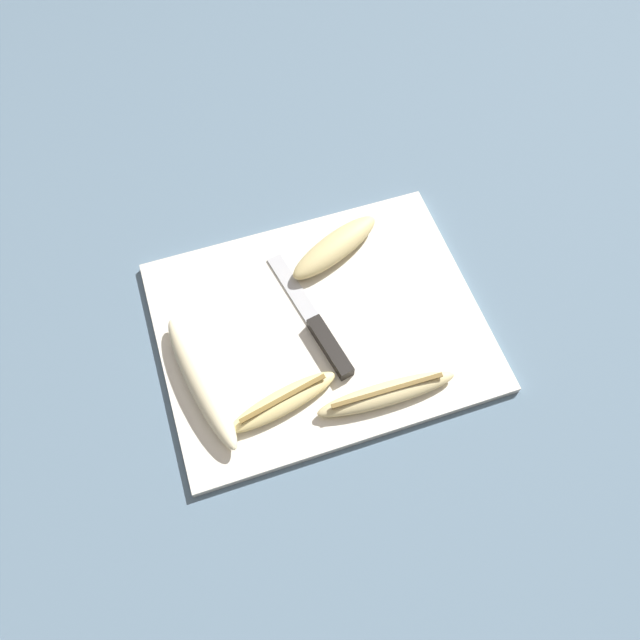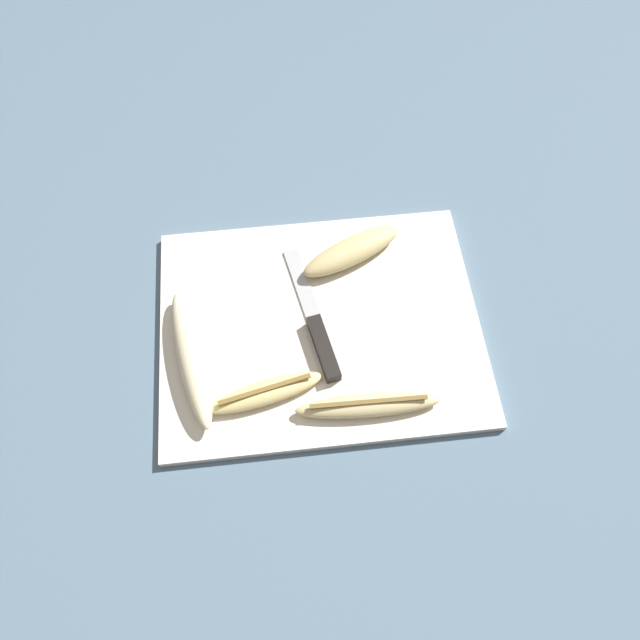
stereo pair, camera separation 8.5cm
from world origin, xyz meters
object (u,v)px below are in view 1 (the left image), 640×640
banana_golden_short (283,402)px  banana_mellow_near (387,394)px  knife (324,335)px  banana_spotted_left (335,247)px  banana_bright_far (201,381)px

banana_golden_short → banana_mellow_near: size_ratio=0.84×
knife → banana_spotted_left: 0.14m
banana_golden_short → banana_bright_far: bearing=148.4°
banana_bright_far → banana_mellow_near: bearing=-21.8°
banana_bright_far → banana_golden_short: (0.09, -0.06, -0.01)m
knife → banana_golden_short: (-0.08, -0.08, 0.00)m
banana_mellow_near → banana_bright_far: bearing=158.2°
banana_bright_far → banana_golden_short: bearing=-31.6°
banana_bright_far → banana_mellow_near: 0.24m
banana_golden_short → banana_spotted_left: bearing=55.6°
banana_bright_far → banana_golden_short: size_ratio=1.33×
banana_spotted_left → banana_mellow_near: 0.24m
knife → banana_bright_far: banana_bright_far is taller
banana_mellow_near → banana_golden_short: bearing=166.2°
knife → banana_bright_far: size_ratio=1.05×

